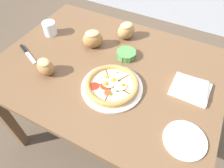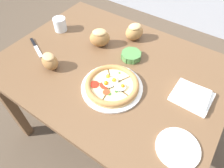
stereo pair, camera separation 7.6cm
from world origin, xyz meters
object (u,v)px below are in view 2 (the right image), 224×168
(napkin_folded, at_px, (192,96))
(water_glass, at_px, (60,25))
(pizza, at_px, (112,85))
(bread_piece_near, at_px, (100,38))
(bread_piece_far, at_px, (50,61))
(knife_main, at_px, (36,47))
(side_saucer, at_px, (178,148))
(dining_table, at_px, (112,79))
(ramekin_bowl, at_px, (131,55))
(bread_piece_mid, at_px, (134,32))

(napkin_folded, bearing_deg, water_glass, 176.55)
(pizza, bearing_deg, water_glass, 158.62)
(bread_piece_near, distance_m, bread_piece_far, 0.32)
(knife_main, bearing_deg, bread_piece_near, 62.56)
(bread_piece_near, height_order, knife_main, bread_piece_near)
(knife_main, bearing_deg, pizza, 24.54)
(water_glass, bearing_deg, side_saucer, -19.03)
(bread_piece_near, bearing_deg, dining_table, -34.79)
(ramekin_bowl, bearing_deg, pizza, -81.65)
(napkin_folded, relative_size, knife_main, 0.96)
(bread_piece_far, distance_m, water_glass, 0.35)
(bread_piece_near, distance_m, water_glass, 0.31)
(dining_table, distance_m, knife_main, 0.49)
(bread_piece_mid, relative_size, bread_piece_far, 1.21)
(side_saucer, bearing_deg, dining_table, 154.06)
(knife_main, height_order, water_glass, water_glass)
(dining_table, distance_m, bread_piece_far, 0.36)
(bread_piece_near, distance_m, bread_piece_mid, 0.22)
(bread_piece_mid, bearing_deg, bread_piece_near, -129.32)
(side_saucer, bearing_deg, napkin_folded, 99.14)
(dining_table, height_order, napkin_folded, napkin_folded)
(napkin_folded, height_order, bread_piece_near, bread_piece_near)
(bread_piece_far, relative_size, water_glass, 1.40)
(bread_piece_mid, height_order, bread_piece_far, bread_piece_mid)
(napkin_folded, xyz_separation_m, bread_piece_near, (-0.60, 0.07, 0.04))
(bread_piece_near, distance_m, side_saucer, 0.73)
(dining_table, distance_m, pizza, 0.20)
(bread_piece_mid, height_order, water_glass, bread_piece_mid)
(bread_piece_mid, xyz_separation_m, water_glass, (-0.44, -0.19, -0.02))
(bread_piece_near, relative_size, bread_piece_mid, 1.05)
(bread_piece_near, xyz_separation_m, bread_piece_mid, (0.14, 0.17, -0.00))
(bread_piece_far, relative_size, side_saucer, 0.66)
(bread_piece_mid, distance_m, bread_piece_far, 0.53)
(dining_table, bearing_deg, bread_piece_far, -143.83)
(bread_piece_far, bearing_deg, knife_main, 161.67)
(bread_piece_far, bearing_deg, water_glass, 125.49)
(bread_piece_near, relative_size, water_glass, 1.79)
(pizza, height_order, bread_piece_near, bread_piece_near)
(pizza, height_order, knife_main, pizza)
(pizza, bearing_deg, knife_main, -179.78)
(bread_piece_near, height_order, water_glass, bread_piece_near)
(napkin_folded, height_order, bread_piece_mid, bread_piece_mid)
(knife_main, bearing_deg, napkin_folded, 34.73)
(pizza, relative_size, water_glass, 3.69)
(dining_table, bearing_deg, napkin_folded, 5.05)
(knife_main, relative_size, water_glass, 2.25)
(pizza, distance_m, bread_piece_near, 0.35)
(bread_piece_far, xyz_separation_m, side_saucer, (0.74, -0.04, -0.04))
(dining_table, xyz_separation_m, water_glass, (-0.47, 0.09, 0.14))
(napkin_folded, distance_m, water_glass, 0.91)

